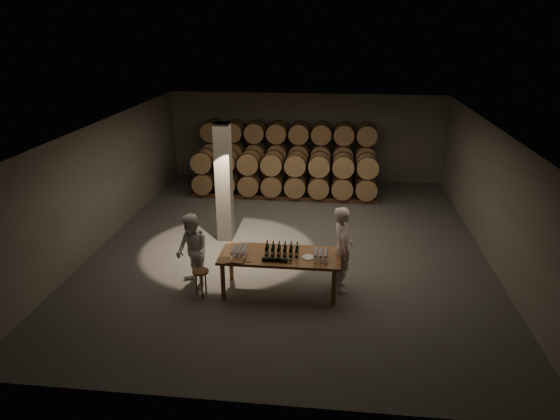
# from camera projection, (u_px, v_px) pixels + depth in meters

# --- Properties ---
(room) EXTENTS (12.00, 12.00, 12.00)m
(room) POSITION_uv_depth(u_px,v_px,m) (224.00, 183.00, 13.20)
(room) COLOR #585653
(room) RESTS_ON ground
(tasting_table) EXTENTS (2.60, 1.10, 0.90)m
(tasting_table) POSITION_uv_depth(u_px,v_px,m) (280.00, 259.00, 10.79)
(tasting_table) COLOR brown
(tasting_table) RESTS_ON ground
(barrel_stack_back) EXTENTS (6.26, 0.95, 2.31)m
(barrel_stack_back) POSITION_uv_depth(u_px,v_px,m) (288.00, 153.00, 17.86)
(barrel_stack_back) COLOR brown
(barrel_stack_back) RESTS_ON ground
(barrel_stack_front) EXTENTS (6.26, 0.95, 1.57)m
(barrel_stack_front) POSITION_uv_depth(u_px,v_px,m) (284.00, 174.00, 16.69)
(barrel_stack_front) COLOR brown
(barrel_stack_front) RESTS_ON ground
(bottle_cluster) EXTENTS (0.73, 0.23, 0.30)m
(bottle_cluster) POSITION_uv_depth(u_px,v_px,m) (282.00, 251.00, 10.69)
(bottle_cluster) COLOR black
(bottle_cluster) RESTS_ON tasting_table
(lying_bottles) EXTENTS (0.64, 0.09, 0.09)m
(lying_bottles) POSITION_uv_depth(u_px,v_px,m) (275.00, 260.00, 10.42)
(lying_bottles) COLOR black
(lying_bottles) RESTS_ON tasting_table
(glass_cluster_left) EXTENTS (0.30, 0.52, 0.17)m
(glass_cluster_left) POSITION_uv_depth(u_px,v_px,m) (239.00, 249.00, 10.73)
(glass_cluster_left) COLOR silver
(glass_cluster_left) RESTS_ON tasting_table
(glass_cluster_right) EXTENTS (0.31, 0.42, 0.18)m
(glass_cluster_right) POSITION_uv_depth(u_px,v_px,m) (321.00, 253.00, 10.52)
(glass_cluster_right) COLOR silver
(glass_cluster_right) RESTS_ON tasting_table
(plate) EXTENTS (0.27, 0.27, 0.02)m
(plate) POSITION_uv_depth(u_px,v_px,m) (308.00, 257.00, 10.61)
(plate) COLOR white
(plate) RESTS_ON tasting_table
(notebook_near) EXTENTS (0.31, 0.26, 0.03)m
(notebook_near) POSITION_uv_depth(u_px,v_px,m) (237.00, 261.00, 10.43)
(notebook_near) COLOR brown
(notebook_near) RESTS_ON tasting_table
(notebook_corner) EXTENTS (0.30, 0.35, 0.03)m
(notebook_corner) POSITION_uv_depth(u_px,v_px,m) (226.00, 261.00, 10.45)
(notebook_corner) COLOR brown
(notebook_corner) RESTS_ON tasting_table
(pen) EXTENTS (0.14, 0.03, 0.01)m
(pen) POSITION_uv_depth(u_px,v_px,m) (247.00, 262.00, 10.41)
(pen) COLOR black
(pen) RESTS_ON tasting_table
(stool) EXTENTS (0.36, 0.36, 0.59)m
(stool) POSITION_uv_depth(u_px,v_px,m) (201.00, 275.00, 10.75)
(stool) COLOR brown
(stool) RESTS_ON ground
(person_man) EXTENTS (0.60, 0.79, 1.95)m
(person_man) POSITION_uv_depth(u_px,v_px,m) (342.00, 249.00, 10.83)
(person_man) COLOR white
(person_man) RESTS_ON ground
(person_woman) EXTENTS (1.04, 1.05, 1.71)m
(person_woman) POSITION_uv_depth(u_px,v_px,m) (192.00, 251.00, 11.00)
(person_woman) COLOR white
(person_woman) RESTS_ON ground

